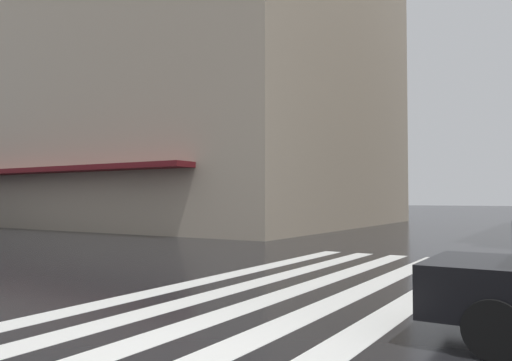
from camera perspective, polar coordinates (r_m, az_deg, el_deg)
The scene contains 3 objects.
ground_plane at distance 5.53m, azimuth -8.88°, elevation -19.15°, with size 220.00×220.00×0.00m, color black.
zebra_crossing at distance 9.19m, azimuth 4.17°, elevation -12.19°, with size 13.00×4.50×0.01m.
haussmann_block_mid at distance 35.24m, azimuth -6.45°, elevation 15.14°, with size 21.15×22.06×24.49m.
Camera 1 is at (-4.02, -3.43, 1.64)m, focal length 35.87 mm.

